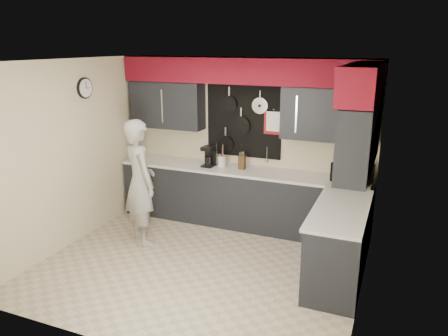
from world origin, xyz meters
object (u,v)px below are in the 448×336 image
at_px(microwave, 352,173).
at_px(knife_block, 242,162).
at_px(coffee_maker, 209,156).
at_px(utensil_crock, 222,161).
at_px(person, 140,182).

height_order(microwave, knife_block, microwave).
bearing_deg(coffee_maker, microwave, 2.07).
height_order(knife_block, utensil_crock, knife_block).
bearing_deg(microwave, knife_block, -163.14).
relative_size(coffee_maker, person, 0.18).
distance_m(microwave, knife_block, 1.65).
bearing_deg(utensil_crock, knife_block, -2.79).
xyz_separation_m(microwave, person, (-2.77, -1.07, -0.16)).
bearing_deg(person, coffee_maker, -81.96).
xyz_separation_m(utensil_crock, coffee_maker, (-0.19, -0.05, 0.09)).
distance_m(knife_block, person, 1.60).
xyz_separation_m(microwave, utensil_crock, (-2.00, 0.08, -0.06)).
relative_size(microwave, knife_block, 2.31).
distance_m(knife_block, utensil_crock, 0.35).
bearing_deg(microwave, person, -139.85).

